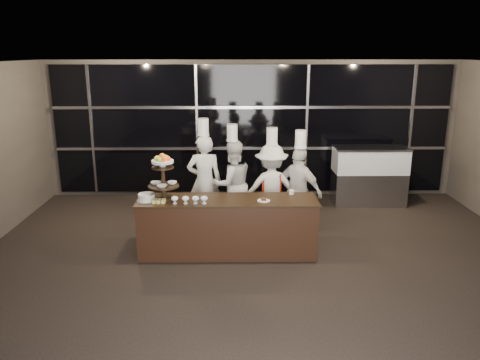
{
  "coord_description": "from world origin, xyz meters",
  "views": [
    {
      "loc": [
        -0.4,
        -5.25,
        3.17
      ],
      "look_at": [
        -0.3,
        2.07,
        1.15
      ],
      "focal_mm": 35.0,
      "sensor_mm": 36.0,
      "label": 1
    }
  ],
  "objects_px": {
    "display_stand": "(163,174)",
    "display_case": "(369,173)",
    "chef_c": "(271,188)",
    "chef_a": "(204,180)",
    "chef_d": "(299,190)",
    "chef_b": "(232,183)",
    "buffet_counter": "(228,226)",
    "layer_cake": "(146,197)"
  },
  "relations": [
    {
      "from": "buffet_counter",
      "to": "display_stand",
      "type": "distance_m",
      "value": 1.33
    },
    {
      "from": "display_stand",
      "to": "display_case",
      "type": "distance_m",
      "value": 4.76
    },
    {
      "from": "display_stand",
      "to": "chef_b",
      "type": "distance_m",
      "value": 1.72
    },
    {
      "from": "chef_b",
      "to": "layer_cake",
      "type": "bearing_deg",
      "value": -136.03
    },
    {
      "from": "display_stand",
      "to": "chef_d",
      "type": "height_order",
      "value": "chef_d"
    },
    {
      "from": "display_stand",
      "to": "display_case",
      "type": "relative_size",
      "value": 0.49
    },
    {
      "from": "display_case",
      "to": "chef_a",
      "type": "distance_m",
      "value": 3.66
    },
    {
      "from": "chef_a",
      "to": "chef_d",
      "type": "xyz_separation_m",
      "value": [
        1.69,
        -0.38,
        -0.08
      ]
    },
    {
      "from": "display_stand",
      "to": "chef_a",
      "type": "height_order",
      "value": "chef_a"
    },
    {
      "from": "buffet_counter",
      "to": "layer_cake",
      "type": "distance_m",
      "value": 1.36
    },
    {
      "from": "chef_a",
      "to": "chef_b",
      "type": "distance_m",
      "value": 0.52
    },
    {
      "from": "chef_a",
      "to": "chef_c",
      "type": "distance_m",
      "value": 1.23
    },
    {
      "from": "display_case",
      "to": "chef_d",
      "type": "relative_size",
      "value": 0.81
    },
    {
      "from": "display_stand",
      "to": "chef_d",
      "type": "xyz_separation_m",
      "value": [
        2.25,
        0.86,
        -0.53
      ]
    },
    {
      "from": "display_case",
      "to": "chef_a",
      "type": "bearing_deg",
      "value": -159.25
    },
    {
      "from": "buffet_counter",
      "to": "chef_c",
      "type": "xyz_separation_m",
      "value": [
        0.77,
        1.01,
        0.34
      ]
    },
    {
      "from": "buffet_counter",
      "to": "display_case",
      "type": "height_order",
      "value": "display_case"
    },
    {
      "from": "display_stand",
      "to": "buffet_counter",
      "type": "bearing_deg",
      "value": 0.01
    },
    {
      "from": "layer_cake",
      "to": "display_case",
      "type": "bearing_deg",
      "value": 31.32
    },
    {
      "from": "chef_a",
      "to": "buffet_counter",
      "type": "bearing_deg",
      "value": -70.41
    },
    {
      "from": "buffet_counter",
      "to": "chef_c",
      "type": "distance_m",
      "value": 1.31
    },
    {
      "from": "buffet_counter",
      "to": "chef_b",
      "type": "xyz_separation_m",
      "value": [
        0.07,
        1.24,
        0.36
      ]
    },
    {
      "from": "display_stand",
      "to": "chef_a",
      "type": "xyz_separation_m",
      "value": [
        0.56,
        1.24,
        -0.45
      ]
    },
    {
      "from": "layer_cake",
      "to": "display_case",
      "type": "relative_size",
      "value": 0.2
    },
    {
      "from": "display_case",
      "to": "chef_c",
      "type": "relative_size",
      "value": 0.8
    },
    {
      "from": "display_case",
      "to": "chef_c",
      "type": "xyz_separation_m",
      "value": [
        -2.21,
        -1.52,
        0.12
      ]
    },
    {
      "from": "display_case",
      "to": "chef_c",
      "type": "distance_m",
      "value": 2.68
    },
    {
      "from": "buffet_counter",
      "to": "chef_d",
      "type": "xyz_separation_m",
      "value": [
        1.25,
        0.86,
        0.34
      ]
    },
    {
      "from": "buffet_counter",
      "to": "chef_a",
      "type": "bearing_deg",
      "value": 109.59
    },
    {
      "from": "layer_cake",
      "to": "chef_c",
      "type": "xyz_separation_m",
      "value": [
        2.03,
        1.06,
        -0.17
      ]
    },
    {
      "from": "chef_a",
      "to": "display_stand",
      "type": "bearing_deg",
      "value": -114.39
    },
    {
      "from": "layer_cake",
      "to": "chef_b",
      "type": "xyz_separation_m",
      "value": [
        1.34,
        1.29,
        -0.15
      ]
    },
    {
      "from": "layer_cake",
      "to": "chef_d",
      "type": "relative_size",
      "value": 0.16
    },
    {
      "from": "chef_c",
      "to": "chef_d",
      "type": "bearing_deg",
      "value": -17.37
    },
    {
      "from": "chef_c",
      "to": "chef_d",
      "type": "relative_size",
      "value": 1.01
    },
    {
      "from": "display_case",
      "to": "chef_b",
      "type": "relative_size",
      "value": 0.79
    },
    {
      "from": "display_stand",
      "to": "chef_a",
      "type": "relative_size",
      "value": 0.37
    },
    {
      "from": "layer_cake",
      "to": "chef_a",
      "type": "xyz_separation_m",
      "value": [
        0.83,
        1.29,
        -0.08
      ]
    },
    {
      "from": "chef_b",
      "to": "buffet_counter",
      "type": "bearing_deg",
      "value": -93.37
    },
    {
      "from": "display_stand",
      "to": "chef_b",
      "type": "height_order",
      "value": "chef_b"
    },
    {
      "from": "layer_cake",
      "to": "chef_d",
      "type": "bearing_deg",
      "value": 19.93
    },
    {
      "from": "display_stand",
      "to": "chef_a",
      "type": "distance_m",
      "value": 1.43
    }
  ]
}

